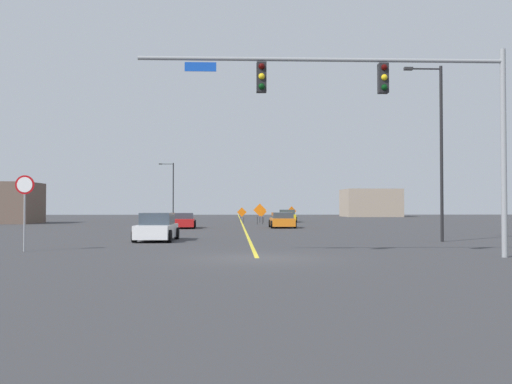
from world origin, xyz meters
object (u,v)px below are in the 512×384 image
car_yellow_passing (287,216)px  car_white_approaching (157,228)px  traffic_signal_assembly (384,98)px  street_lamp_near_right (439,145)px  construction_sign_right_shoulder (292,212)px  car_red_mid (183,221)px  street_lamp_mid_left (172,188)px  construction_sign_median_near (262,213)px  construction_sign_left_lane (260,211)px  car_orange_near (282,220)px  construction_sign_median_far (242,213)px  stop_sign (25,198)px

car_yellow_passing → car_white_approaching: bearing=-106.0°
traffic_signal_assembly → street_lamp_near_right: size_ratio=1.44×
construction_sign_right_shoulder → car_red_mid: (-11.32, -23.27, -0.54)m
street_lamp_mid_left → street_lamp_near_right: bearing=-69.9°
street_lamp_mid_left → construction_sign_median_near: street_lamp_mid_left is taller
construction_sign_median_near → construction_sign_left_lane: bearing=-94.5°
construction_sign_right_shoulder → car_white_approaching: (-11.12, -40.54, -0.44)m
street_lamp_mid_left → construction_sign_right_shoulder: street_lamp_mid_left is taller
street_lamp_mid_left → car_yellow_passing: (14.79, -16.12, -3.73)m
traffic_signal_assembly → car_red_mid: traffic_signal_assembly is taller
construction_sign_right_shoulder → traffic_signal_assembly: bearing=-92.0°
street_lamp_mid_left → construction_sign_median_near: size_ratio=4.56×
construction_sign_right_shoulder → car_orange_near: construction_sign_right_shoulder is taller
street_lamp_mid_left → construction_sign_right_shoulder: 19.37m
street_lamp_near_right → construction_sign_left_lane: size_ratio=4.32×
traffic_signal_assembly → car_yellow_passing: bearing=89.1°
construction_sign_median_near → construction_sign_median_far: construction_sign_median_near is taller
street_lamp_near_right → construction_sign_median_near: size_ratio=5.18×
traffic_signal_assembly → construction_sign_left_lane: (-2.77, 37.00, -4.27)m
construction_sign_right_shoulder → car_red_mid: bearing=-116.0°
stop_sign → car_orange_near: stop_sign is taller
car_orange_near → car_yellow_passing: (1.98, 17.31, 0.04)m
traffic_signal_assembly → construction_sign_median_near: 43.57m
stop_sign → car_orange_near: size_ratio=0.75×
street_lamp_near_right → construction_sign_median_far: street_lamp_near_right is taller
car_white_approaching → car_yellow_passing: car_white_approaching is taller
stop_sign → street_lamp_near_right: bearing=16.7°
construction_sign_right_shoulder → car_orange_near: bearing=-97.7°
car_red_mid → construction_sign_right_shoulder: bearing=64.0°
street_lamp_near_right → stop_sign: bearing=-163.3°
street_lamp_near_right → construction_sign_median_near: (-7.44, 34.32, -3.84)m
street_lamp_near_right → construction_sign_right_shoulder: (-3.38, 41.93, -3.81)m
construction_sign_median_near → car_red_mid: (-7.26, -15.65, -0.50)m
construction_sign_median_far → construction_sign_left_lane: bearing=-77.2°
stop_sign → car_white_approaching: 8.38m
construction_sign_median_near → car_yellow_passing: size_ratio=0.41×
construction_sign_left_lane → street_lamp_near_right: bearing=-74.2°
street_lamp_mid_left → construction_sign_median_far: bearing=-60.5°
street_lamp_near_right → car_white_approaching: size_ratio=2.05×
construction_sign_median_far → street_lamp_near_right: bearing=-74.8°
traffic_signal_assembly → street_lamp_near_right: 10.36m
construction_sign_median_far → construction_sign_right_shoulder: size_ratio=0.93×
stop_sign → construction_sign_left_lane: size_ratio=1.46×
construction_sign_median_near → stop_sign: bearing=-105.9°
traffic_signal_assembly → car_yellow_passing: (0.70, 45.37, -4.93)m
car_red_mid → car_white_approaching: size_ratio=1.03×
street_lamp_mid_left → construction_sign_median_far: (9.64, -17.05, -3.35)m
traffic_signal_assembly → car_red_mid: 29.65m
construction_sign_median_far → street_lamp_mid_left: bearing=119.5°
car_yellow_passing → construction_sign_right_shoulder: bearing=78.9°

